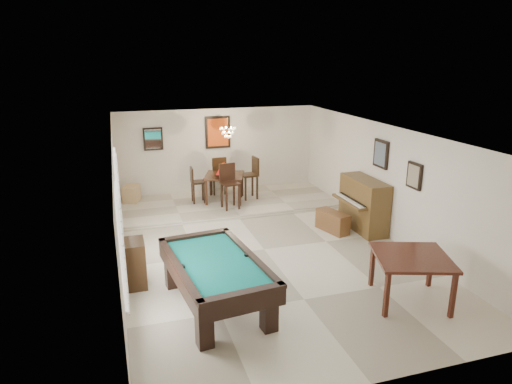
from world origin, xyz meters
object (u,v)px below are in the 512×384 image
pool_table (216,284)px  square_table (410,278)px  chandelier (228,129)px  corner_bench (131,194)px  dining_chair_south (230,187)px  dining_chair_north (218,175)px  dining_table (225,185)px  dining_chair_east (249,178)px  upright_piano (358,205)px  piano_bench (333,222)px  apothecary_chest (135,263)px  flower_vase (224,166)px  dining_chair_west (198,185)px

pool_table → square_table: 3.33m
chandelier → corner_bench: bearing=162.4°
dining_chair_south → dining_chair_north: size_ratio=1.06×
dining_table → dining_chair_south: size_ratio=0.88×
dining_chair_south → dining_chair_east: (0.74, 0.71, 0.00)m
upright_piano → chandelier: size_ratio=2.53×
square_table → upright_piano: 3.40m
piano_bench → dining_chair_north: dining_chair_north is taller
dining_table → apothecary_chest: bearing=-122.7°
upright_piano → dining_table: upright_piano is taller
apothecary_chest → dining_chair_east: (3.42, 4.18, 0.28)m
apothecary_chest → chandelier: bearing=55.5°
square_table → pool_table: bearing=166.2°
pool_table → corner_bench: bearing=93.9°
piano_bench → dining_chair_north: bearing=120.0°
flower_vase → dining_chair_east: size_ratio=0.20×
upright_piano → corner_bench: (-5.19, 3.56, -0.29)m
square_table → upright_piano: (0.83, 3.29, 0.21)m
dining_table → corner_bench: (-2.55, 0.67, -0.21)m
piano_bench → dining_chair_south: size_ratio=0.73×
square_table → corner_bench: size_ratio=2.42×
piano_bench → dining_chair_north: (-2.03, 3.53, 0.44)m
flower_vase → dining_chair_east: 0.82m
apothecary_chest → dining_chair_north: size_ratio=0.77×
dining_chair_south → dining_chair_east: bearing=36.3°
upright_piano → flower_vase: 3.94m
apothecary_chest → chandelier: 5.21m
flower_vase → dining_chair_west: bearing=176.7°
square_table → dining_chair_east: size_ratio=1.01×
apothecary_chest → dining_table: 5.00m
flower_vase → dining_chair_east: dining_chair_east is taller
upright_piano → dining_chair_north: bearing=126.5°
piano_bench → dining_chair_west: bearing=134.0°
piano_bench → flower_vase: size_ratio=3.72×
piano_bench → chandelier: (-1.93, 2.65, 1.95)m
apothecary_chest → dining_chair_north: dining_chair_north is taller
corner_bench → dining_table: bearing=-14.7°
dining_chair_south → chandelier: chandelier is taller
piano_bench → dining_chair_west: dining_chair_west is taller
dining_table → pool_table: bearing=-104.9°
upright_piano → dining_chair_east: dining_chair_east is taller
upright_piano → dining_chair_east: 3.45m
dining_chair_west → square_table: bearing=-156.3°
piano_bench → dining_chair_east: dining_chair_east is taller
apothecary_chest → corner_bench: bearing=88.3°
square_table → dining_table: dining_table is taller
apothecary_chest → flower_vase: flower_vase is taller
upright_piano → flower_vase: size_ratio=6.37×
piano_bench → corner_bench: (-4.56, 3.48, 0.10)m
apothecary_chest → dining_chair_west: size_ratio=0.87×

